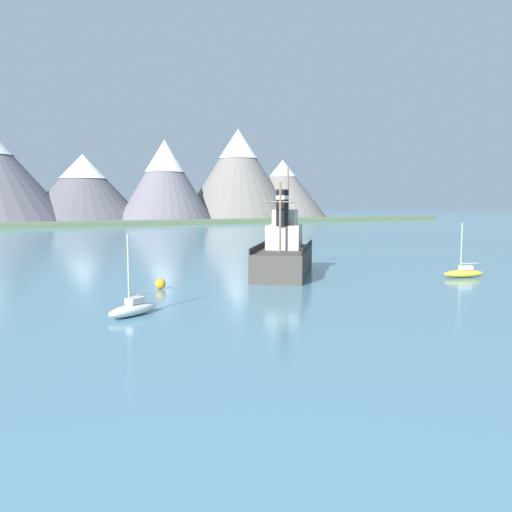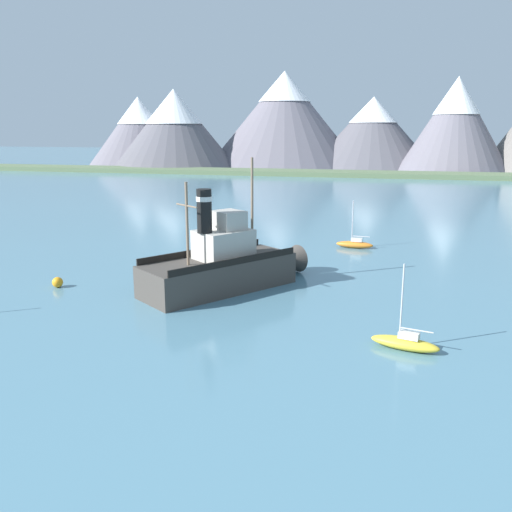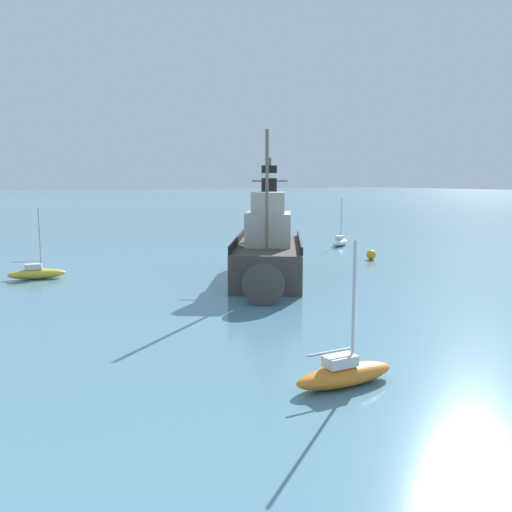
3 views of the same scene
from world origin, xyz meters
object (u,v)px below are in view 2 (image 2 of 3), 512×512
at_px(sailboat_orange, 355,244).
at_px(sailboat_yellow, 405,342).
at_px(mooring_buoy, 58,282).
at_px(old_tugboat, 225,265).

relative_size(sailboat_orange, sailboat_yellow, 1.00).
relative_size(sailboat_yellow, mooring_buoy, 5.94).
distance_m(sailboat_orange, mooring_buoy, 29.41).
bearing_deg(old_tugboat, mooring_buoy, -167.24).
xyz_separation_m(sailboat_orange, mooring_buoy, (-21.47, -20.10, -0.01)).
height_order(sailboat_orange, mooring_buoy, sailboat_orange).
bearing_deg(sailboat_yellow, mooring_buoy, 166.66).
height_order(sailboat_yellow, mooring_buoy, sailboat_yellow).
distance_m(sailboat_yellow, mooring_buoy, 26.68).
bearing_deg(mooring_buoy, sailboat_orange, 43.11).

